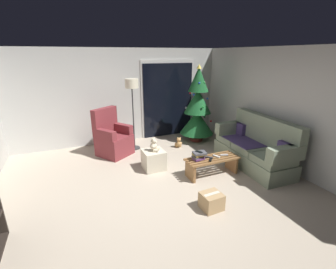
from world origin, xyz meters
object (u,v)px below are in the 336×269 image
(christmas_tree, at_px, (197,108))
(teddy_bear_cream, at_px, (154,145))
(remote_silver, at_px, (224,155))
(cardboard_box_taped_mid_floor, at_px, (211,201))
(coffee_table, at_px, (212,163))
(cell_phone, at_px, (199,152))
(remote_graphite, at_px, (209,157))
(book_stack, at_px, (199,155))
(remote_black, at_px, (211,160))
(ottoman, at_px, (154,160))
(teddy_bear_honey_by_tree, at_px, (179,143))
(floor_lamp, at_px, (132,90))
(remote_white, at_px, (216,156))
(armchair, at_px, (113,139))
(couch, at_px, (255,148))

(christmas_tree, bearing_deg, teddy_bear_cream, -144.87)
(remote_silver, relative_size, cardboard_box_taped_mid_floor, 0.46)
(coffee_table, distance_m, cell_phone, 0.41)
(remote_graphite, height_order, cardboard_box_taped_mid_floor, remote_graphite)
(coffee_table, bearing_deg, book_stack, 170.33)
(remote_black, xyz_separation_m, ottoman, (-0.90, 0.79, -0.18))
(remote_silver, distance_m, teddy_bear_cream, 1.46)
(coffee_table, height_order, cardboard_box_taped_mid_floor, coffee_table)
(teddy_bear_cream, bearing_deg, teddy_bear_honey_by_tree, 41.92)
(floor_lamp, xyz_separation_m, cardboard_box_taped_mid_floor, (0.44, -2.96, -1.37))
(ottoman, relative_size, teddy_bear_cream, 1.54)
(floor_lamp, bearing_deg, book_stack, -68.12)
(cell_phone, bearing_deg, remote_silver, -27.70)
(cell_phone, bearing_deg, cardboard_box_taped_mid_floor, -132.50)
(remote_white, relative_size, cell_phone, 1.08)
(remote_white, bearing_deg, remote_black, 1.75)
(remote_white, height_order, cardboard_box_taped_mid_floor, remote_white)
(remote_silver, xyz_separation_m, book_stack, (-0.57, 0.04, 0.07))
(book_stack, bearing_deg, remote_graphite, -4.87)
(teddy_bear_cream, bearing_deg, remote_graphite, -36.08)
(cell_phone, distance_m, ottoman, 1.03)
(remote_black, bearing_deg, remote_white, 68.00)
(armchair, bearing_deg, remote_silver, -43.38)
(coffee_table, xyz_separation_m, ottoman, (-0.99, 0.71, -0.04))
(armchair, bearing_deg, teddy_bear_honey_by_tree, -7.73)
(couch, distance_m, christmas_tree, 1.99)
(remote_black, bearing_deg, couch, 47.11)
(armchair, bearing_deg, coffee_table, -48.15)
(cell_phone, bearing_deg, couch, -24.68)
(remote_graphite, xyz_separation_m, teddy_bear_cream, (-0.93, 0.68, 0.15))
(remote_silver, xyz_separation_m, cardboard_box_taped_mid_floor, (-0.92, -0.97, -0.25))
(floor_lamp, relative_size, cardboard_box_taped_mid_floor, 5.30)
(armchair, xyz_separation_m, cardboard_box_taped_mid_floor, (1.02, -2.80, -0.27))
(book_stack, bearing_deg, cell_phone, -134.30)
(christmas_tree, relative_size, floor_lamp, 1.18)
(remote_white, distance_m, teddy_bear_honey_by_tree, 1.62)
(ottoman, bearing_deg, remote_graphite, -36.07)
(remote_graphite, relative_size, floor_lamp, 0.09)
(ottoman, bearing_deg, remote_black, -41.26)
(christmas_tree, height_order, cardboard_box_taped_mid_floor, christmas_tree)
(couch, xyz_separation_m, remote_black, (-1.21, -0.11, -0.02))
(couch, bearing_deg, armchair, 146.78)
(coffee_table, xyz_separation_m, armchair, (-1.64, 1.84, 0.15))
(remote_white, bearing_deg, ottoman, -56.59)
(ottoman, xyz_separation_m, teddy_bear_cream, (0.01, -0.01, 0.33))
(cell_phone, relative_size, christmas_tree, 0.07)
(coffee_table, bearing_deg, couch, 1.38)
(remote_white, bearing_deg, book_stack, -29.23)
(remote_white, distance_m, cell_phone, 0.42)
(christmas_tree, bearing_deg, remote_graphite, -112.56)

